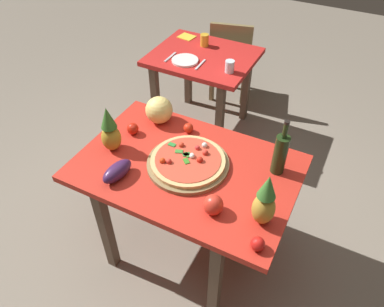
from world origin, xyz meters
TOP-DOWN VIEW (x-y plane):
  - ground_plane at (0.00, 0.00)m, footprint 10.00×10.00m
  - display_table at (0.00, 0.00)m, footprint 1.25×0.83m
  - background_table at (-0.50, 1.25)m, footprint 0.86×0.72m
  - dining_chair at (-0.47, 1.84)m, footprint 0.49×0.49m
  - pizza_board at (0.01, 0.01)m, footprint 0.47×0.47m
  - pizza at (0.01, 0.01)m, footprint 0.43×0.43m
  - wine_bottle at (0.47, 0.20)m, footprint 0.08×0.08m
  - pineapple_left at (0.51, -0.17)m, footprint 0.11×0.11m
  - pineapple_right at (-0.46, -0.07)m, footprint 0.12×0.12m
  - melon at (-0.35, 0.29)m, footprint 0.18×0.18m
  - bell_pepper at (0.27, -0.23)m, footprint 0.10×0.10m
  - eggplant at (-0.29, -0.25)m, footprint 0.12×0.21m
  - tomato_beside_pepper at (-0.44, 0.10)m, footprint 0.07×0.07m
  - tomato_at_corner at (-0.13, 0.28)m, footprint 0.06×0.06m
  - tomato_by_bottle at (0.54, -0.33)m, footprint 0.07×0.07m
  - drinking_glass_juice at (-0.57, 1.41)m, footprint 0.07×0.07m
  - drinking_glass_water at (-0.19, 1.09)m, footprint 0.07×0.07m
  - dinner_plate at (-0.59, 1.08)m, footprint 0.22×0.22m
  - fork_utensil at (-0.73, 1.08)m, footprint 0.02×0.18m
  - knife_utensil at (-0.45, 1.08)m, footprint 0.02×0.18m
  - napkin_folded at (-0.78, 1.49)m, footprint 0.16×0.14m

SIDE VIEW (x-z plane):
  - ground_plane at x=0.00m, z-range 0.00..0.00m
  - dining_chair at x=-0.47m, z-range 0.06..0.91m
  - background_table at x=-0.50m, z-range 0.25..1.01m
  - display_table at x=0.00m, z-range 0.28..1.04m
  - napkin_folded at x=-0.78m, z-range 0.76..0.77m
  - fork_utensil at x=-0.73m, z-range 0.76..0.77m
  - knife_utensil at x=-0.45m, z-range 0.76..0.77m
  - dinner_plate at x=-0.59m, z-range 0.76..0.78m
  - pizza_board at x=0.01m, z-range 0.76..0.78m
  - tomato_at_corner at x=-0.13m, z-range 0.76..0.82m
  - tomato_by_bottle at x=0.54m, z-range 0.76..0.83m
  - tomato_beside_pepper at x=-0.44m, z-range 0.76..0.83m
  - pizza at x=0.01m, z-range 0.77..0.83m
  - eggplant at x=-0.29m, z-range 0.76..0.85m
  - drinking_glass_water at x=-0.19m, z-range 0.76..0.86m
  - bell_pepper at x=0.27m, z-range 0.75..0.87m
  - drinking_glass_juice at x=-0.57m, z-range 0.76..0.86m
  - melon at x=-0.35m, z-range 0.76..0.94m
  - wine_bottle at x=0.47m, z-range 0.72..1.07m
  - pineapple_right at x=-0.46m, z-range 0.74..1.04m
  - pineapple_left at x=0.51m, z-range 0.74..1.06m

